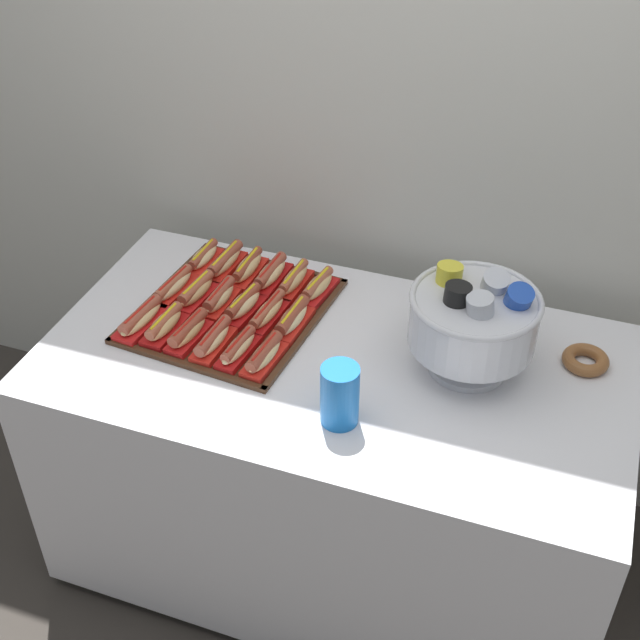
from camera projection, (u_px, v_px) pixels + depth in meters
name	position (u px, v px, depth m)	size (l,w,h in m)	color
ground_plane	(332.00, 549.00, 2.70)	(10.00, 10.00, 0.00)	#38332D
back_wall	(403.00, 94.00, 2.32)	(6.00, 0.10, 2.60)	beige
buffet_table	(334.00, 458.00, 2.44)	(1.54, 0.82, 0.80)	silver
serving_tray	(232.00, 311.00, 2.36)	(0.52, 0.56, 0.01)	#472B19
hot_dog_0	(141.00, 319.00, 2.29)	(0.09, 0.19, 0.06)	red
hot_dog_1	(164.00, 325.00, 2.26)	(0.08, 0.16, 0.06)	#B21414
hot_dog_2	(188.00, 332.00, 2.24)	(0.08, 0.16, 0.06)	red
hot_dog_3	(213.00, 340.00, 2.21)	(0.07, 0.16, 0.06)	red
hot_dog_4	(238.00, 348.00, 2.19)	(0.07, 0.17, 0.06)	#B21414
hot_dog_5	(264.00, 355.00, 2.17)	(0.08, 0.16, 0.06)	red
hot_dog_6	(174.00, 286.00, 2.41)	(0.08, 0.18, 0.06)	red
hot_dog_7	(196.00, 292.00, 2.38)	(0.08, 0.17, 0.06)	red
hot_dog_8	(220.00, 298.00, 2.36)	(0.07, 0.16, 0.06)	red
hot_dog_9	(243.00, 305.00, 2.33)	(0.09, 0.17, 0.06)	#B21414
hot_dog_10	(268.00, 313.00, 2.31)	(0.08, 0.18, 0.06)	#B21414
hot_dog_11	(292.00, 319.00, 2.28)	(0.08, 0.17, 0.06)	red
hot_dog_12	(203.00, 258.00, 2.53)	(0.07, 0.15, 0.06)	red
hot_dog_13	(225.00, 262.00, 2.50)	(0.07, 0.18, 0.06)	red
hot_dog_14	(248.00, 268.00, 2.48)	(0.07, 0.17, 0.06)	red
hot_dog_15	(270.00, 274.00, 2.45)	(0.08, 0.18, 0.06)	#B21414
hot_dog_16	(294.00, 280.00, 2.43)	(0.07, 0.17, 0.06)	red
hot_dog_17	(318.00, 287.00, 2.40)	(0.08, 0.17, 0.06)	red
punch_bowl	(474.00, 319.00, 2.09)	(0.33, 0.33, 0.27)	silver
cup_stack	(340.00, 395.00, 1.98)	(0.09, 0.09, 0.16)	blue
donut	(585.00, 360.00, 2.18)	(0.12, 0.12, 0.03)	brown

